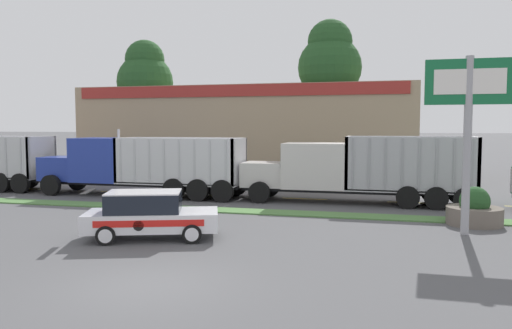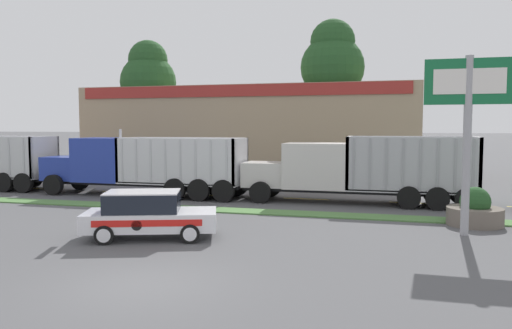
# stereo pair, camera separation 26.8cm
# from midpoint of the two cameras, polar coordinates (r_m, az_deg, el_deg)

# --- Properties ---
(ground_plane) EXTENTS (600.00, 600.00, 0.00)m
(ground_plane) POSITION_cam_midpoint_polar(r_m,az_deg,el_deg) (12.53, -12.97, -13.31)
(ground_plane) COLOR #515154
(grass_verge) EXTENTS (120.00, 1.27, 0.06)m
(grass_verge) POSITION_cam_midpoint_polar(r_m,az_deg,el_deg) (22.10, -0.38, -5.41)
(grass_verge) COLOR #517F42
(grass_verge) RESTS_ON ground_plane
(centre_line_1) EXTENTS (2.40, 0.14, 0.01)m
(centre_line_1) POSITION_cam_midpoint_polar(r_m,az_deg,el_deg) (32.94, -23.78, -2.59)
(centre_line_1) COLOR yellow
(centre_line_1) RESTS_ON ground_plane
(centre_line_2) EXTENTS (2.40, 0.14, 0.01)m
(centre_line_2) POSITION_cam_midpoint_polar(r_m,az_deg,el_deg) (29.92, -15.60, -3.05)
(centre_line_2) COLOR yellow
(centre_line_2) RESTS_ON ground_plane
(centre_line_3) EXTENTS (2.40, 0.14, 0.01)m
(centre_line_3) POSITION_cam_midpoint_polar(r_m,az_deg,el_deg) (27.64, -5.83, -3.51)
(centre_line_3) COLOR yellow
(centre_line_3) RESTS_ON ground_plane
(centre_line_4) EXTENTS (2.40, 0.14, 0.01)m
(centre_line_4) POSITION_cam_midpoint_polar(r_m,az_deg,el_deg) (26.29, 5.32, -3.92)
(centre_line_4) COLOR yellow
(centre_line_4) RESTS_ON ground_plane
(centre_line_5) EXTENTS (2.40, 0.14, 0.01)m
(centre_line_5) POSITION_cam_midpoint_polar(r_m,az_deg,el_deg) (26.01, 17.18, -4.18)
(centre_line_5) COLOR yellow
(centre_line_5) RESTS_ON ground_plane
(dump_truck_lead) EXTENTS (11.25, 2.62, 3.31)m
(dump_truck_lead) POSITION_cam_midpoint_polar(r_m,az_deg,el_deg) (25.07, 8.99, -0.77)
(dump_truck_lead) COLOR black
(dump_truck_lead) RESTS_ON ground_plane
(dump_truck_trail) EXTENTS (11.63, 2.74, 3.65)m
(dump_truck_trail) POSITION_cam_midpoint_polar(r_m,az_deg,el_deg) (28.53, -15.29, -0.17)
(dump_truck_trail) COLOR black
(dump_truck_trail) RESTS_ON ground_plane
(rally_car) EXTENTS (4.75, 3.16, 1.64)m
(rally_car) POSITION_cam_midpoint_polar(r_m,az_deg,el_deg) (17.29, -12.51, -5.59)
(rally_car) COLOR white
(rally_car) RESTS_ON ground_plane
(store_sign_post) EXTENTS (2.90, 0.28, 6.20)m
(store_sign_post) POSITION_cam_midpoint_polar(r_m,az_deg,el_deg) (18.70, 22.74, 6.09)
(store_sign_post) COLOR #9E9EA3
(store_sign_post) RESTS_ON ground_plane
(stone_planter) EXTENTS (2.07, 2.07, 1.48)m
(stone_planter) POSITION_cam_midpoint_polar(r_m,az_deg,el_deg) (20.98, 23.35, -4.90)
(stone_planter) COLOR #6B6056
(stone_planter) RESTS_ON ground_plane
(store_building_backdrop) EXTENTS (24.51, 12.10, 6.68)m
(store_building_backdrop) POSITION_cam_midpoint_polar(r_m,az_deg,el_deg) (40.14, -0.37, 3.74)
(store_building_backdrop) COLOR #9E896B
(store_building_backdrop) RESTS_ON ground_plane
(tree_behind_left) EXTENTS (4.25, 4.25, 10.34)m
(tree_behind_left) POSITION_cam_midpoint_polar(r_m,az_deg,el_deg) (39.53, -12.75, 9.69)
(tree_behind_left) COLOR brown
(tree_behind_left) RESTS_ON ground_plane
(tree_behind_centre) EXTENTS (4.43, 4.43, 11.20)m
(tree_behind_centre) POSITION_cam_midpoint_polar(r_m,az_deg,el_deg) (35.80, 8.21, 11.44)
(tree_behind_centre) COLOR brown
(tree_behind_centre) RESTS_ON ground_plane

